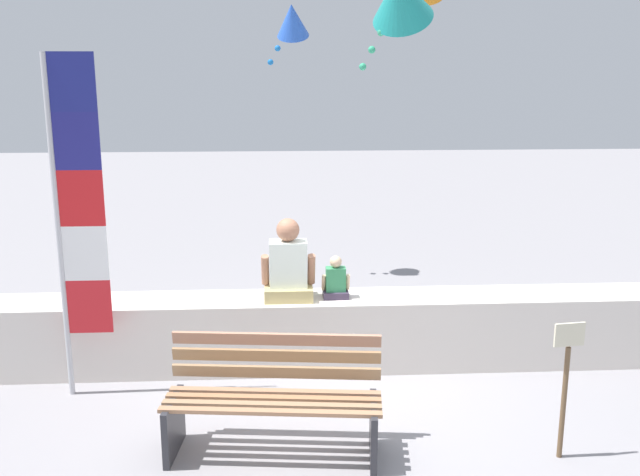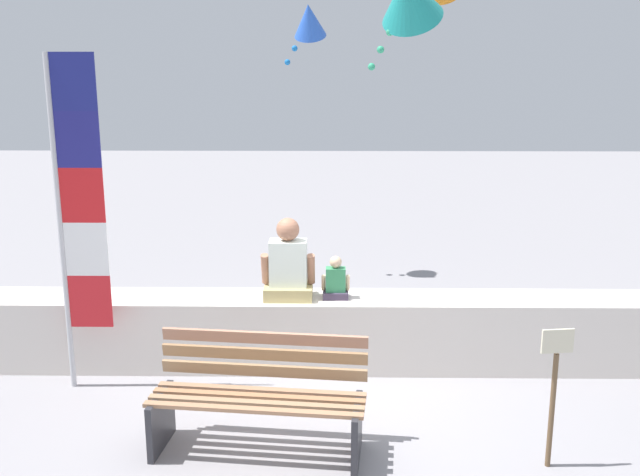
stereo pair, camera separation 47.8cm
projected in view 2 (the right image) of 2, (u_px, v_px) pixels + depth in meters
ground_plane at (327, 404)px, 6.33m from camera, size 40.00×40.00×0.00m
seawall_ledge at (328, 331)px, 7.08m from camera, size 6.79×0.59×0.72m
park_bench at (259, 398)px, 5.51m from camera, size 1.71×0.78×0.88m
person_adult at (288, 267)px, 6.92m from camera, size 0.52×0.38×0.80m
person_child at (336, 282)px, 6.94m from camera, size 0.28×0.20×0.42m
flag_banner at (75, 206)px, 6.29m from camera, size 0.44×0.05×3.06m
kite_blue at (309, 21)px, 9.40m from camera, size 0.59×0.64×0.87m
sign_post at (554, 385)px, 5.19m from camera, size 0.24×0.05×1.09m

